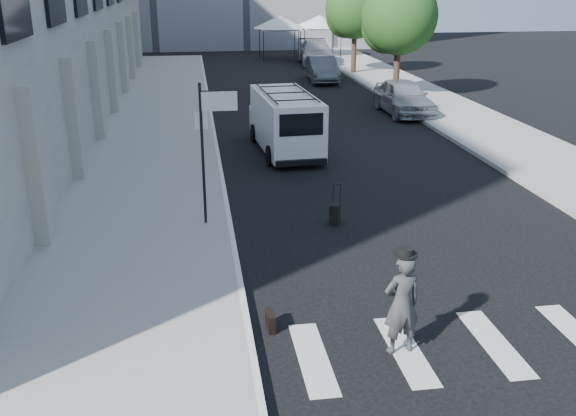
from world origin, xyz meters
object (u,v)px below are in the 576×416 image
object	(u,v)px
suitcase	(335,213)
parked_car_b	(322,69)
briefcase	(270,321)
parked_car_c	(316,53)
cargo_van	(285,121)
businessman	(402,304)
parked_car_a	(404,97)

from	to	relation	value
suitcase	parked_car_b	bearing A→B (deg)	103.21
briefcase	parked_car_c	distance (m)	37.11
parked_car_b	cargo_van	bearing A→B (deg)	-103.22
cargo_van	parked_car_b	xyz separation A→B (m)	(4.54, 15.90, -0.35)
businessman	briefcase	world-z (taller)	businessman
parked_car_b	suitcase	bearing A→B (deg)	-97.74
parked_car_a	parked_car_c	world-z (taller)	parked_car_c
businessman	parked_car_a	xyz separation A→B (m)	(6.32, 19.26, -0.10)
businessman	suitcase	bearing A→B (deg)	-101.14
cargo_van	parked_car_a	distance (m)	8.59
businessman	parked_car_a	distance (m)	20.27
briefcase	suitcase	xyz separation A→B (m)	(2.27, 4.96, 0.11)
businessman	briefcase	xyz separation A→B (m)	(-2.07, 1.04, -0.72)
businessman	suitcase	world-z (taller)	businessman
businessman	parked_car_b	size ratio (longest dim) A/B	0.40
suitcase	parked_car_b	xyz separation A→B (m)	(4.32, 23.37, 0.46)
cargo_van	parked_car_b	size ratio (longest dim) A/B	1.24
parked_car_a	parked_car_c	size ratio (longest dim) A/B	0.81
businessman	parked_car_b	bearing A→B (deg)	-107.96
suitcase	cargo_van	size ratio (longest dim) A/B	0.19
suitcase	cargo_van	distance (m)	7.52
cargo_van	parked_car_a	xyz separation A→B (m)	(6.34, 5.79, -0.30)
briefcase	parked_car_b	world-z (taller)	parked_car_b
parked_car_a	parked_car_b	xyz separation A→B (m)	(-1.80, 10.11, -0.05)
briefcase	businessman	bearing A→B (deg)	-29.83
briefcase	parked_car_a	world-z (taller)	parked_car_a
parked_car_b	businessman	bearing A→B (deg)	-96.02
suitcase	parked_car_b	size ratio (longest dim) A/B	0.23
cargo_van	parked_car_a	size ratio (longest dim) A/B	1.20
parked_car_a	parked_car_c	xyz separation A→B (m)	(-0.64, 18.07, 0.04)
parked_car_a	briefcase	bearing A→B (deg)	-115.18
briefcase	parked_car_a	xyz separation A→B (m)	(8.39, 18.22, 0.62)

